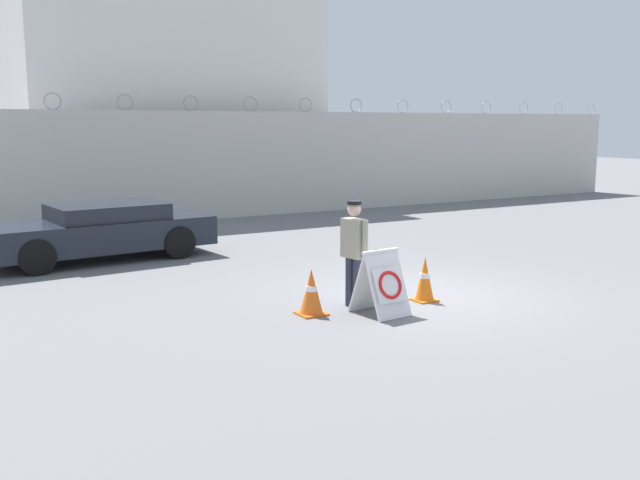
{
  "coord_description": "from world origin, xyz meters",
  "views": [
    {
      "loc": [
        -7.48,
        -9.42,
        2.91
      ],
      "look_at": [
        -1.11,
        1.55,
        0.83
      ],
      "focal_mm": 40.0,
      "sensor_mm": 36.0,
      "label": 1
    }
  ],
  "objects_px": {
    "parked_car_front_coupe": "(99,231)",
    "traffic_cone_mid": "(311,292)",
    "traffic_cone_near": "(425,279)",
    "barricade_sign": "(382,283)",
    "security_guard": "(354,249)"
  },
  "relations": [
    {
      "from": "traffic_cone_near",
      "to": "barricade_sign",
      "type": "bearing_deg",
      "value": -162.39
    },
    {
      "from": "security_guard",
      "to": "traffic_cone_mid",
      "type": "relative_size",
      "value": 2.39
    },
    {
      "from": "traffic_cone_near",
      "to": "traffic_cone_mid",
      "type": "relative_size",
      "value": 1.04
    },
    {
      "from": "barricade_sign",
      "to": "traffic_cone_mid",
      "type": "relative_size",
      "value": 1.42
    },
    {
      "from": "security_guard",
      "to": "barricade_sign",
      "type": "bearing_deg",
      "value": -177.03
    },
    {
      "from": "traffic_cone_near",
      "to": "parked_car_front_coupe",
      "type": "bearing_deg",
      "value": 120.66
    },
    {
      "from": "barricade_sign",
      "to": "security_guard",
      "type": "relative_size",
      "value": 0.59
    },
    {
      "from": "traffic_cone_mid",
      "to": "parked_car_front_coupe",
      "type": "bearing_deg",
      "value": 105.73
    },
    {
      "from": "barricade_sign",
      "to": "traffic_cone_near",
      "type": "relative_size",
      "value": 1.36
    },
    {
      "from": "traffic_cone_near",
      "to": "parked_car_front_coupe",
      "type": "relative_size",
      "value": 0.15
    },
    {
      "from": "traffic_cone_near",
      "to": "traffic_cone_mid",
      "type": "bearing_deg",
      "value": 174.54
    },
    {
      "from": "traffic_cone_near",
      "to": "traffic_cone_mid",
      "type": "distance_m",
      "value": 2.05
    },
    {
      "from": "parked_car_front_coupe",
      "to": "traffic_cone_mid",
      "type": "bearing_deg",
      "value": 100.15
    },
    {
      "from": "barricade_sign",
      "to": "traffic_cone_near",
      "type": "distance_m",
      "value": 1.16
    },
    {
      "from": "barricade_sign",
      "to": "parked_car_front_coupe",
      "type": "xyz_separation_m",
      "value": [
        -2.69,
        6.74,
        0.13
      ]
    }
  ]
}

